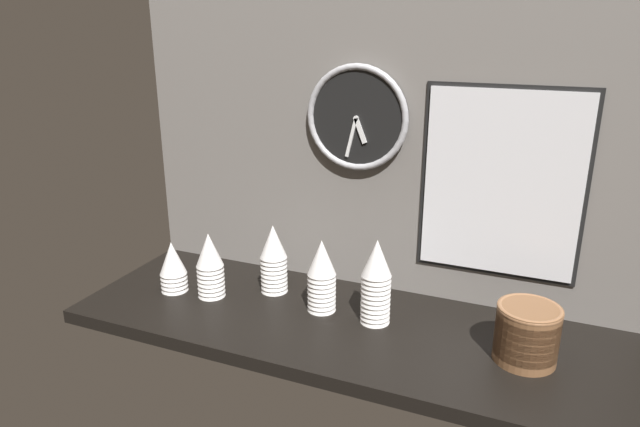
% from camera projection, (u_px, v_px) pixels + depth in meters
% --- Properties ---
extents(ground_plane, '(1.60, 0.56, 0.04)m').
position_uv_depth(ground_plane, '(344.00, 326.00, 1.67)').
color(ground_plane, black).
extents(wall_tiled_back, '(1.60, 0.03, 1.05)m').
position_uv_depth(wall_tiled_back, '(377.00, 126.00, 1.73)').
color(wall_tiled_back, slate).
rests_on(wall_tiled_back, ground_plane).
extents(cup_stack_left, '(0.09, 0.09, 0.21)m').
position_uv_depth(cup_stack_left, '(210.00, 265.00, 1.78)').
color(cup_stack_left, white).
rests_on(cup_stack_left, ground_plane).
extents(cup_stack_center, '(0.09, 0.09, 0.22)m').
position_uv_depth(cup_stack_center, '(322.00, 276.00, 1.69)').
color(cup_stack_center, white).
rests_on(cup_stack_center, ground_plane).
extents(cup_stack_far_left, '(0.09, 0.09, 0.17)m').
position_uv_depth(cup_stack_far_left, '(173.00, 266.00, 1.82)').
color(cup_stack_far_left, white).
rests_on(cup_stack_far_left, ground_plane).
extents(cup_stack_center_left, '(0.09, 0.09, 0.22)m').
position_uv_depth(cup_stack_center_left, '(274.00, 259.00, 1.81)').
color(cup_stack_center_left, white).
rests_on(cup_stack_center_left, ground_plane).
extents(cup_stack_center_right, '(0.09, 0.09, 0.25)m').
position_uv_depth(cup_stack_center_right, '(376.00, 282.00, 1.61)').
color(cup_stack_center_right, white).
rests_on(cup_stack_center_right, ground_plane).
extents(bowl_stack_far_right, '(0.16, 0.16, 0.15)m').
position_uv_depth(bowl_stack_far_right, '(527.00, 332.00, 1.44)').
color(bowl_stack_far_right, brown).
rests_on(bowl_stack_far_right, ground_plane).
extents(wall_clock, '(0.32, 0.03, 0.32)m').
position_uv_depth(wall_clock, '(357.00, 118.00, 1.71)').
color(wall_clock, black).
extents(menu_board, '(0.46, 0.01, 0.56)m').
position_uv_depth(menu_board, '(501.00, 184.00, 1.61)').
color(menu_board, black).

